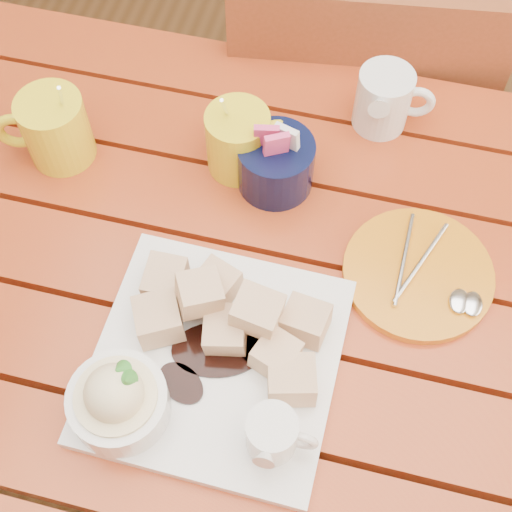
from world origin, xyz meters
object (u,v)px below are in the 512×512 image
(coffee_mug_right, at_px, (240,140))
(orange_saucer, at_px, (419,274))
(chair_far, at_px, (349,125))
(dessert_plate, at_px, (196,365))
(table, at_px, (250,328))
(coffee_mug_left, at_px, (54,128))

(coffee_mug_right, xyz_separation_m, orange_saucer, (0.25, -0.12, -0.04))
(orange_saucer, height_order, chair_far, chair_far)
(chair_far, bearing_deg, dessert_plate, 74.08)
(table, xyz_separation_m, coffee_mug_right, (-0.06, 0.18, 0.15))
(coffee_mug_right, xyz_separation_m, chair_far, (0.12, 0.33, -0.31))
(dessert_plate, relative_size, coffee_mug_right, 1.98)
(coffee_mug_left, relative_size, chair_far, 0.17)
(coffee_mug_left, xyz_separation_m, coffee_mug_right, (0.24, 0.04, -0.00))
(dessert_plate, bearing_deg, table, 75.44)
(coffee_mug_left, xyz_separation_m, chair_far, (0.35, 0.37, -0.32))
(table, height_order, orange_saucer, orange_saucer)
(table, bearing_deg, dessert_plate, -104.56)
(table, relative_size, coffee_mug_left, 8.36)
(coffee_mug_left, bearing_deg, table, -43.48)
(coffee_mug_left, bearing_deg, dessert_plate, -62.10)
(table, distance_m, dessert_plate, 0.18)
(dessert_plate, xyz_separation_m, coffee_mug_right, (-0.03, 0.30, 0.02))
(dessert_plate, distance_m, orange_saucer, 0.29)
(table, bearing_deg, coffee_mug_right, 107.77)
(table, xyz_separation_m, orange_saucer, (0.19, 0.07, 0.11))
(chair_far, bearing_deg, coffee_mug_left, 38.54)
(table, distance_m, coffee_mug_right, 0.25)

